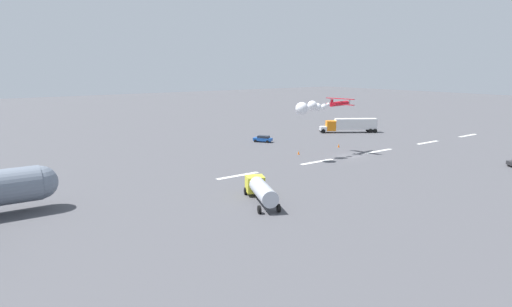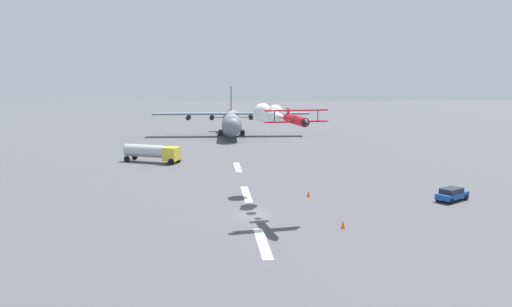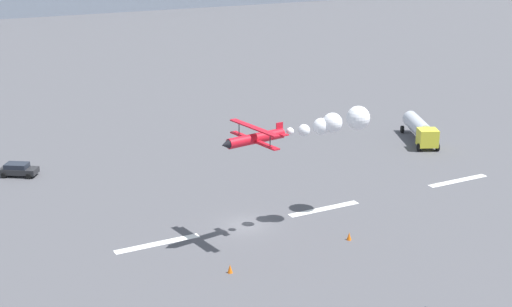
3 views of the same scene
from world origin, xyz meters
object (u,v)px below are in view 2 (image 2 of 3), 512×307
at_px(stunt_biplane_red, 274,115).
at_px(followme_car_yellow, 452,194).
at_px(traffic_cone_far, 308,194).
at_px(traffic_cone_near, 343,224).
at_px(cargo_transport_plane, 231,121).
at_px(fuel_tanker_truck, 152,152).

xyz_separation_m(stunt_biplane_red, followme_car_yellow, (-3.31, -20.49, -9.12)).
bearing_deg(stunt_biplane_red, traffic_cone_far, -87.33).
xyz_separation_m(followme_car_yellow, traffic_cone_near, (-8.94, 15.42, -0.44)).
height_order(cargo_transport_plane, traffic_cone_far, cargo_transport_plane).
relative_size(cargo_transport_plane, stunt_biplane_red, 2.22).
height_order(followme_car_yellow, traffic_cone_near, followme_car_yellow).
height_order(stunt_biplane_red, fuel_tanker_truck, stunt_biplane_red).
distance_m(fuel_tanker_truck, traffic_cone_far, 33.47).
bearing_deg(fuel_tanker_truck, followme_car_yellow, -128.12).
distance_m(stunt_biplane_red, traffic_cone_near, 16.34).
relative_size(fuel_tanker_truck, followme_car_yellow, 2.13).
relative_size(followme_car_yellow, traffic_cone_far, 6.12).
bearing_deg(traffic_cone_far, cargo_transport_plane, 6.02).
bearing_deg(cargo_transport_plane, fuel_tanker_truck, 156.20).
height_order(fuel_tanker_truck, traffic_cone_far, fuel_tanker_truck).
bearing_deg(cargo_transport_plane, followme_car_yellow, -160.41).
bearing_deg(fuel_tanker_truck, traffic_cone_far, -140.62).
relative_size(cargo_transport_plane, fuel_tanker_truck, 3.80).
xyz_separation_m(traffic_cone_near, traffic_cone_far, (12.45, 0.78, 0.00)).
height_order(fuel_tanker_truck, followme_car_yellow, fuel_tanker_truck).
xyz_separation_m(cargo_transport_plane, traffic_cone_far, (-59.68, -6.30, -3.17)).
bearing_deg(cargo_transport_plane, stunt_biplane_red, -178.09).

